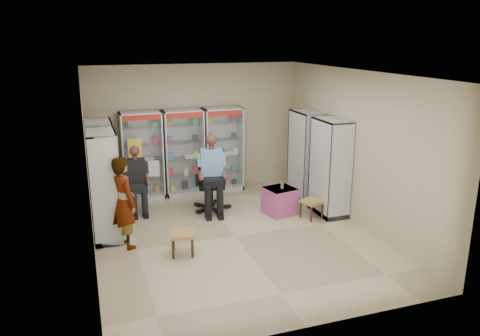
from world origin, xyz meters
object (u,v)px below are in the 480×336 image
object	(u,v)px
cabinet_left_far	(102,170)
standing_man	(124,203)
cabinet_back_right	(223,150)
cabinet_right_far	(306,155)
woven_stool_b	(183,243)
woven_stool_a	(311,209)
wooden_chair	(136,189)
cabinet_back_left	(142,156)
pink_trunk	(280,201)
seated_shopkeeper	(212,175)
office_chair	(211,182)
cabinet_back_mid	(184,153)
cabinet_left_near	(105,186)
cabinet_right_near	(330,168)

from	to	relation	value
cabinet_left_far	standing_man	world-z (taller)	cabinet_left_far
cabinet_back_right	cabinet_right_far	xyz separation A→B (m)	(1.63, -1.13, 0.00)
cabinet_back_right	woven_stool_b	xyz separation A→B (m)	(-1.67, -3.15, -0.80)
cabinet_right_far	woven_stool_a	world-z (taller)	cabinet_right_far
cabinet_left_far	wooden_chair	world-z (taller)	cabinet_left_far
cabinet_back_left	pink_trunk	size ratio (longest dim) A/B	3.44
woven_stool_a	woven_stool_b	xyz separation A→B (m)	(-2.84, -0.78, 0.01)
woven_stool_b	standing_man	world-z (taller)	standing_man
cabinet_left_far	seated_shopkeeper	xyz separation A→B (m)	(2.20, -0.34, -0.22)
cabinet_back_left	office_chair	bearing A→B (deg)	-44.05
cabinet_back_left	wooden_chair	world-z (taller)	cabinet_back_left
cabinet_back_mid	woven_stool_b	world-z (taller)	cabinet_back_mid
cabinet_right_far	wooden_chair	bearing A→B (deg)	83.96
cabinet_right_far	woven_stool_a	size ratio (longest dim) A/B	5.18
wooden_chair	office_chair	xyz separation A→B (m)	(1.52, -0.49, 0.14)
cabinet_back_mid	cabinet_left_near	world-z (taller)	same
cabinet_back_mid	cabinet_back_right	distance (m)	0.95
cabinet_back_mid	wooden_chair	world-z (taller)	cabinet_back_mid
pink_trunk	cabinet_back_left	bearing A→B (deg)	143.12
cabinet_right_near	standing_man	distance (m)	4.19
cabinet_right_far	seated_shopkeeper	xyz separation A→B (m)	(-2.26, -0.14, -0.22)
woven_stool_a	standing_man	size ratio (longest dim) A/B	0.24
cabinet_back_mid	cabinet_right_near	world-z (taller)	same
cabinet_right_far	pink_trunk	world-z (taller)	cabinet_right_far
cabinet_back_mid	cabinet_back_right	world-z (taller)	same
pink_trunk	office_chair	bearing A→B (deg)	151.73
cabinet_left_far	cabinet_back_mid	bearing A→B (deg)	116.32
cabinet_back_right	seated_shopkeeper	bearing A→B (deg)	-116.44
cabinet_back_mid	pink_trunk	bearing A→B (deg)	-50.03
cabinet_back_left	woven_stool_a	distance (m)	3.96
wooden_chair	woven_stool_a	distance (m)	3.71
cabinet_left_far	wooden_chair	xyz separation A→B (m)	(0.68, 0.20, -0.53)
cabinet_back_left	cabinet_back_right	distance (m)	1.90
cabinet_right_near	office_chair	bearing A→B (deg)	66.06
cabinet_right_far	cabinet_left_near	world-z (taller)	same
cabinet_back_left	office_chair	size ratio (longest dim) A/B	1.63
cabinet_left_far	cabinet_left_near	bearing A→B (deg)	-0.00
cabinet_left_near	seated_shopkeeper	distance (m)	2.33
cabinet_right_far	cabinet_back_left	bearing A→B (deg)	72.25
cabinet_back_right	cabinet_left_near	world-z (taller)	same
seated_shopkeeper	standing_man	distance (m)	2.28
cabinet_right_near	pink_trunk	bearing A→B (deg)	72.30
cabinet_right_near	woven_stool_a	world-z (taller)	cabinet_right_near
cabinet_right_near	standing_man	bearing A→B (deg)	93.90
cabinet_right_far	wooden_chair	distance (m)	3.84
cabinet_left_near	wooden_chair	world-z (taller)	cabinet_left_near
wooden_chair	standing_man	size ratio (longest dim) A/B	0.57
cabinet_right_near	standing_man	world-z (taller)	cabinet_right_near
cabinet_right_near	cabinet_back_mid	bearing A→B (deg)	49.16
cabinet_back_right	cabinet_left_far	world-z (taller)	same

